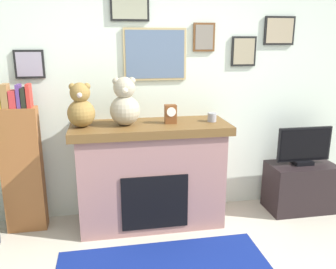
{
  "coord_description": "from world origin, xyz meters",
  "views": [
    {
      "loc": [
        -0.47,
        -1.56,
        1.8
      ],
      "look_at": [
        0.12,
        1.66,
        0.92
      ],
      "focal_mm": 37.06,
      "sensor_mm": 36.0,
      "label": 1
    }
  ],
  "objects_px": {
    "fireplace": "(151,174)",
    "teddy_bear_tan": "(125,104)",
    "television": "(304,147)",
    "teddy_bear_brown": "(81,107)",
    "candle_jar": "(212,117)",
    "bookshelf": "(22,165)",
    "tv_stand": "(300,187)",
    "mantel_clock": "(171,114)"
  },
  "relations": [
    {
      "from": "fireplace",
      "to": "teddy_bear_tan",
      "type": "height_order",
      "value": "teddy_bear_tan"
    },
    {
      "from": "teddy_bear_tan",
      "to": "television",
      "type": "bearing_deg",
      "value": -0.11
    },
    {
      "from": "teddy_bear_tan",
      "to": "fireplace",
      "type": "bearing_deg",
      "value": 4.4
    },
    {
      "from": "television",
      "to": "teddy_bear_tan",
      "type": "distance_m",
      "value": 1.95
    },
    {
      "from": "television",
      "to": "teddy_bear_brown",
      "type": "distance_m",
      "value": 2.33
    },
    {
      "from": "candle_jar",
      "to": "teddy_bear_brown",
      "type": "height_order",
      "value": "teddy_bear_brown"
    },
    {
      "from": "bookshelf",
      "to": "television",
      "type": "distance_m",
      "value": 2.86
    },
    {
      "from": "tv_stand",
      "to": "television",
      "type": "relative_size",
      "value": 1.18
    },
    {
      "from": "candle_jar",
      "to": "teddy_bear_tan",
      "type": "xyz_separation_m",
      "value": [
        -0.85,
        -0.0,
        0.16
      ]
    },
    {
      "from": "bookshelf",
      "to": "candle_jar",
      "type": "xyz_separation_m",
      "value": [
        1.83,
        -0.1,
        0.41
      ]
    },
    {
      "from": "bookshelf",
      "to": "tv_stand",
      "type": "bearing_deg",
      "value": -2.0
    },
    {
      "from": "teddy_bear_brown",
      "to": "teddy_bear_tan",
      "type": "bearing_deg",
      "value": -0.01
    },
    {
      "from": "teddy_bear_brown",
      "to": "teddy_bear_tan",
      "type": "distance_m",
      "value": 0.4
    },
    {
      "from": "fireplace",
      "to": "television",
      "type": "height_order",
      "value": "fireplace"
    },
    {
      "from": "television",
      "to": "candle_jar",
      "type": "relative_size",
      "value": 6.86
    },
    {
      "from": "television",
      "to": "teddy_bear_brown",
      "type": "height_order",
      "value": "teddy_bear_brown"
    },
    {
      "from": "mantel_clock",
      "to": "teddy_bear_brown",
      "type": "distance_m",
      "value": 0.84
    },
    {
      "from": "teddy_bear_tan",
      "to": "teddy_bear_brown",
      "type": "bearing_deg",
      "value": 179.99
    },
    {
      "from": "bookshelf",
      "to": "teddy_bear_tan",
      "type": "relative_size",
      "value": 3.17
    },
    {
      "from": "television",
      "to": "candle_jar",
      "type": "xyz_separation_m",
      "value": [
        -1.03,
        0.0,
        0.36
      ]
    },
    {
      "from": "tv_stand",
      "to": "teddy_bear_brown",
      "type": "height_order",
      "value": "teddy_bear_brown"
    },
    {
      "from": "candle_jar",
      "to": "teddy_bear_tan",
      "type": "distance_m",
      "value": 0.86
    },
    {
      "from": "bookshelf",
      "to": "tv_stand",
      "type": "relative_size",
      "value": 2.04
    },
    {
      "from": "tv_stand",
      "to": "candle_jar",
      "type": "xyz_separation_m",
      "value": [
        -1.03,
        0.0,
        0.82
      ]
    },
    {
      "from": "tv_stand",
      "to": "television",
      "type": "height_order",
      "value": "television"
    },
    {
      "from": "tv_stand",
      "to": "mantel_clock",
      "type": "bearing_deg",
      "value": 179.94
    },
    {
      "from": "fireplace",
      "to": "teddy_bear_tan",
      "type": "distance_m",
      "value": 0.76
    },
    {
      "from": "fireplace",
      "to": "mantel_clock",
      "type": "height_order",
      "value": "mantel_clock"
    },
    {
      "from": "tv_stand",
      "to": "mantel_clock",
      "type": "xyz_separation_m",
      "value": [
        -1.44,
        0.0,
        0.87
      ]
    },
    {
      "from": "bookshelf",
      "to": "candle_jar",
      "type": "relative_size",
      "value": 16.58
    },
    {
      "from": "candle_jar",
      "to": "teddy_bear_brown",
      "type": "relative_size",
      "value": 0.21
    },
    {
      "from": "candle_jar",
      "to": "teddy_bear_tan",
      "type": "bearing_deg",
      "value": -179.96
    },
    {
      "from": "bookshelf",
      "to": "television",
      "type": "height_order",
      "value": "bookshelf"
    },
    {
      "from": "mantel_clock",
      "to": "bookshelf",
      "type": "bearing_deg",
      "value": 176.03
    },
    {
      "from": "teddy_bear_brown",
      "to": "teddy_bear_tan",
      "type": "xyz_separation_m",
      "value": [
        0.4,
        -0.0,
        0.02
      ]
    },
    {
      "from": "teddy_bear_tan",
      "to": "bookshelf",
      "type": "bearing_deg",
      "value": 174.33
    },
    {
      "from": "candle_jar",
      "to": "mantel_clock",
      "type": "bearing_deg",
      "value": -179.83
    },
    {
      "from": "fireplace",
      "to": "candle_jar",
      "type": "distance_m",
      "value": 0.83
    },
    {
      "from": "candle_jar",
      "to": "teddy_bear_tan",
      "type": "relative_size",
      "value": 0.19
    },
    {
      "from": "tv_stand",
      "to": "candle_jar",
      "type": "relative_size",
      "value": 8.13
    },
    {
      "from": "fireplace",
      "to": "teddy_bear_tan",
      "type": "xyz_separation_m",
      "value": [
        -0.24,
        -0.02,
        0.72
      ]
    },
    {
      "from": "mantel_clock",
      "to": "teddy_bear_tan",
      "type": "height_order",
      "value": "teddy_bear_tan"
    }
  ]
}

